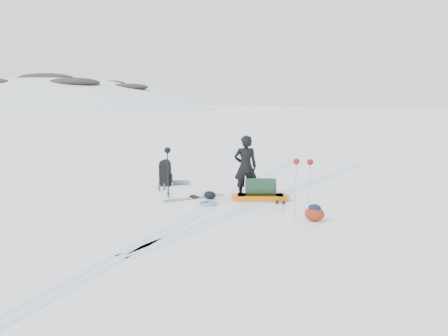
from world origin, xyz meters
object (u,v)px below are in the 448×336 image
(skier, at_px, (245,167))
(pulk_sled, at_px, (260,192))
(ski_poles_black, at_px, (168,156))
(expedition_rucksack, at_px, (167,174))

(skier, distance_m, pulk_sled, 0.86)
(ski_poles_black, bearing_deg, skier, 21.28)
(skier, height_order, expedition_rucksack, skier)
(pulk_sled, xyz_separation_m, ski_poles_black, (-2.57, -0.90, 0.98))
(pulk_sled, height_order, expedition_rucksack, expedition_rucksack)
(skier, xyz_separation_m, pulk_sled, (0.52, -0.09, -0.68))
(skier, bearing_deg, ski_poles_black, -5.47)
(expedition_rucksack, bearing_deg, pulk_sled, -22.86)
(skier, relative_size, ski_poles_black, 1.24)
(pulk_sled, height_order, ski_poles_black, ski_poles_black)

